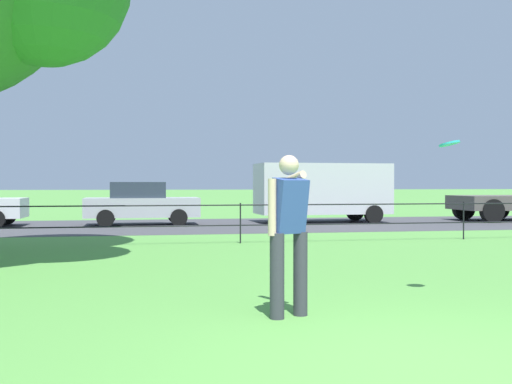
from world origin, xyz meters
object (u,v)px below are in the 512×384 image
Objects in this scene: frisbee at (449,144)px; panel_van_center at (323,189)px; car_silver_far_left at (141,203)px; person_thrower at (288,229)px.

frisbee is 0.08× the size of panel_van_center.
frisbee is 0.09× the size of car_silver_far_left.
person_thrower is 4.73× the size of frisbee.
person_thrower reaches higher than car_silver_far_left.
person_thrower is 0.35× the size of panel_van_center.
person_thrower is at bearing -108.03° from panel_van_center.
frisbee reaches higher than person_thrower.
frisbee reaches higher than car_silver_far_left.
car_silver_far_left is (-4.03, 14.69, -1.22)m from frisbee.
person_thrower is at bearing -83.79° from car_silver_far_left.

